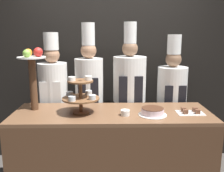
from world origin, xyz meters
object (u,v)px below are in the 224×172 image
at_px(chef_left, 54,96).
at_px(chef_center_right, 129,94).
at_px(fruit_pedestal, 33,70).
at_px(cake_square_tray, 190,112).
at_px(cup_white, 125,113).
at_px(cake_round, 153,112).
at_px(tiered_stand, 81,94).
at_px(chef_right, 171,99).
at_px(chef_center_left, 89,93).

height_order(chef_left, chef_center_right, chef_center_right).
bearing_deg(fruit_pedestal, cake_square_tray, -5.41).
bearing_deg(cake_square_tray, fruit_pedestal, 174.59).
relative_size(cup_white, chef_center_right, 0.05).
distance_m(cup_white, cake_square_tray, 0.66).
bearing_deg(cake_round, tiered_stand, 173.87).
bearing_deg(tiered_stand, cup_white, -10.25).
height_order(cake_round, cup_white, cake_round).
distance_m(cake_square_tray, chef_right, 0.64).
bearing_deg(cake_square_tray, chef_left, 157.10).
height_order(chef_center_right, chef_right, chef_center_right).
xyz_separation_m(fruit_pedestal, chef_center_left, (0.53, 0.48, -0.36)).
xyz_separation_m(fruit_pedestal, cake_square_tray, (1.59, -0.15, -0.41)).
distance_m(tiered_stand, cake_square_tray, 1.11).
distance_m(cup_white, chef_center_left, 0.80).
relative_size(cake_round, chef_center_right, 0.15).
xyz_separation_m(fruit_pedestal, cake_round, (1.20, -0.20, -0.39)).
bearing_deg(chef_right, chef_left, 180.00).
bearing_deg(chef_left, cake_square_tray, -22.90).
xyz_separation_m(cake_round, cake_square_tray, (0.39, 0.05, -0.02)).
relative_size(chef_center_left, chef_right, 1.08).
bearing_deg(cup_white, chef_center_right, 81.82).
bearing_deg(chef_left, cup_white, -39.25).
height_order(cup_white, chef_center_right, chef_center_right).
distance_m(chef_center_left, chef_right, 1.03).
distance_m(tiered_stand, cake_round, 0.73).
relative_size(fruit_pedestal, chef_left, 0.37).
xyz_separation_m(tiered_stand, chef_center_right, (0.54, 0.61, -0.15)).
height_order(tiered_stand, chef_left, chef_left).
height_order(cup_white, chef_left, chef_left).
bearing_deg(chef_center_right, chef_center_left, 180.00).
bearing_deg(tiered_stand, chef_center_left, 86.25).
bearing_deg(chef_left, chef_center_right, -0.00).
distance_m(tiered_stand, fruit_pedestal, 0.56).
bearing_deg(chef_center_left, fruit_pedestal, -137.92).
distance_m(chef_left, chef_center_right, 0.94).
bearing_deg(tiered_stand, chef_left, 123.54).
distance_m(chef_center_right, chef_right, 0.54).
distance_m(cake_round, chef_center_right, 0.71).
xyz_separation_m(tiered_stand, cup_white, (0.44, -0.08, -0.17)).
xyz_separation_m(cake_square_tray, chef_left, (-1.50, 0.63, 0.00)).
bearing_deg(cake_square_tray, chef_right, 92.55).
bearing_deg(chef_right, cake_square_tray, -87.45).
height_order(cake_square_tray, chef_center_left, chef_center_left).
bearing_deg(tiered_stand, cake_square_tray, -1.32).
xyz_separation_m(fruit_pedestal, chef_center_right, (1.03, 0.48, -0.37)).
bearing_deg(fruit_pedestal, chef_left, 79.25).
distance_m(cake_round, cup_white, 0.27).
xyz_separation_m(cake_round, cup_white, (-0.27, -0.00, -0.01)).
relative_size(fruit_pedestal, cake_square_tray, 2.47).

